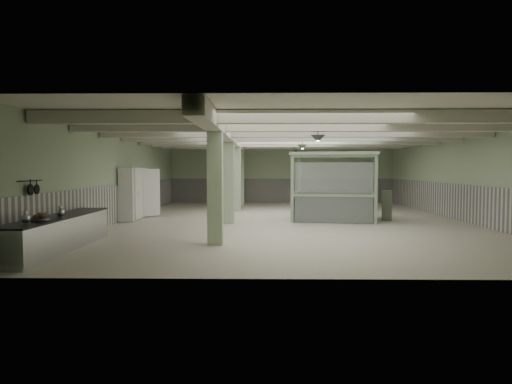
{
  "coord_description": "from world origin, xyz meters",
  "views": [
    {
      "loc": [
        -1.14,
        -18.8,
        2.16
      ],
      "look_at": [
        -1.41,
        -2.31,
        1.3
      ],
      "focal_mm": 32.0,
      "sensor_mm": 36.0,
      "label": 1
    }
  ],
  "objects_px": {
    "prep_counter": "(58,233)",
    "guard_booth": "(334,175)",
    "filing_cabinet": "(387,205)",
    "walkin_cooler": "(134,194)"
  },
  "relations": [
    {
      "from": "guard_booth",
      "to": "filing_cabinet",
      "type": "height_order",
      "value": "guard_booth"
    },
    {
      "from": "walkin_cooler",
      "to": "guard_booth",
      "type": "relative_size",
      "value": 0.6
    },
    {
      "from": "prep_counter",
      "to": "filing_cabinet",
      "type": "distance_m",
      "value": 12.75
    },
    {
      "from": "prep_counter",
      "to": "filing_cabinet",
      "type": "height_order",
      "value": "filing_cabinet"
    },
    {
      "from": "prep_counter",
      "to": "guard_booth",
      "type": "distance_m",
      "value": 11.21
    },
    {
      "from": "walkin_cooler",
      "to": "guard_booth",
      "type": "bearing_deg",
      "value": -0.66
    },
    {
      "from": "prep_counter",
      "to": "guard_booth",
      "type": "xyz_separation_m",
      "value": [
        8.37,
        7.32,
        1.41
      ]
    },
    {
      "from": "prep_counter",
      "to": "guard_booth",
      "type": "height_order",
      "value": "guard_booth"
    },
    {
      "from": "walkin_cooler",
      "to": "guard_booth",
      "type": "xyz_separation_m",
      "value": [
        8.46,
        -0.1,
        0.79
      ]
    },
    {
      "from": "prep_counter",
      "to": "filing_cabinet",
      "type": "bearing_deg",
      "value": 34.29
    }
  ]
}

